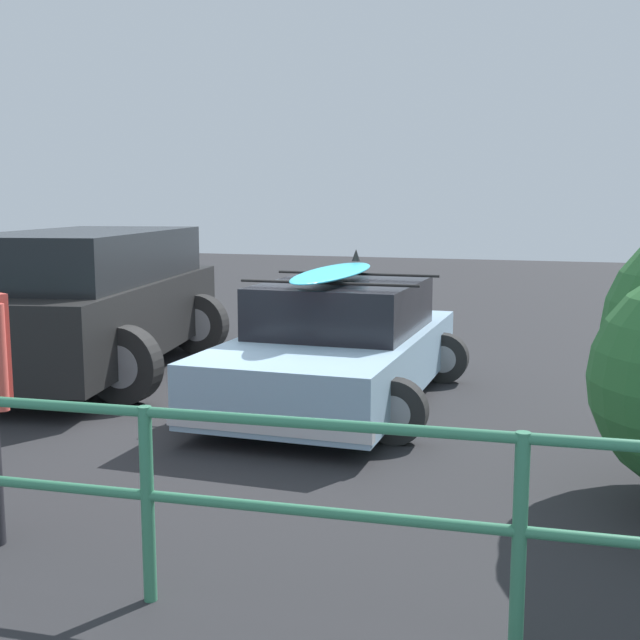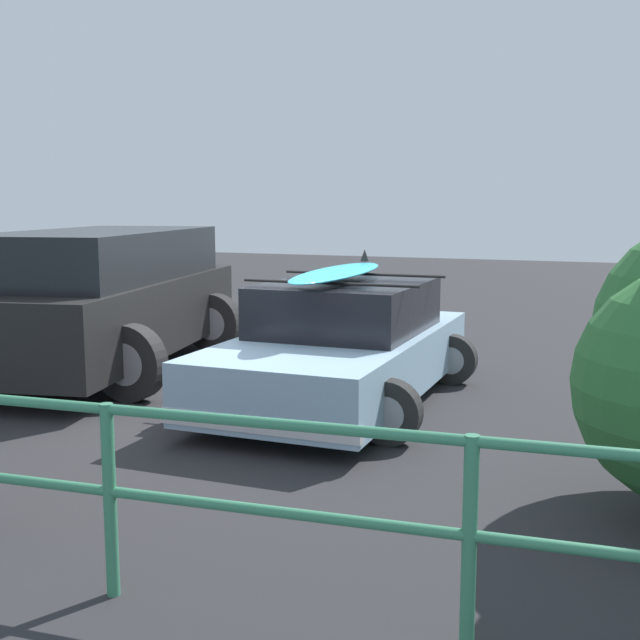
% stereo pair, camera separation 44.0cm
% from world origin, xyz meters
% --- Properties ---
extents(ground_plane, '(44.00, 44.00, 0.02)m').
position_xyz_m(ground_plane, '(0.00, 0.00, -0.01)').
color(ground_plane, '#28282B').
rests_on(ground_plane, ground).
extents(sedan_car, '(2.37, 4.06, 1.53)m').
position_xyz_m(sedan_car, '(-0.69, -0.58, 0.59)').
color(sedan_car, '#8CADC6').
rests_on(sedan_car, ground).
extents(suv_car, '(3.26, 5.06, 1.73)m').
position_xyz_m(suv_car, '(2.61, -0.96, 0.91)').
color(suv_car, black).
rests_on(suv_car, ground).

